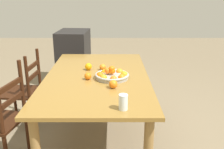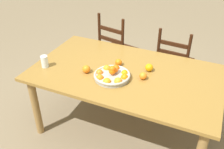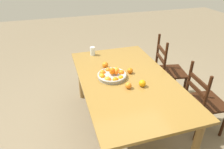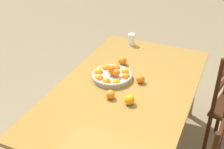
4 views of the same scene
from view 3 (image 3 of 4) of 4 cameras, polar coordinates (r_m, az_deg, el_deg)
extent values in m
plane|color=#796A51|center=(2.82, 3.55, -14.08)|extent=(12.00, 12.00, 0.00)
cube|color=olive|center=(2.38, 4.08, -1.51)|extent=(1.81, 1.05, 0.03)
cylinder|color=olive|center=(3.16, -8.73, -1.03)|extent=(0.07, 0.07, 0.70)
cylinder|color=olive|center=(3.36, 6.03, 1.16)|extent=(0.07, 0.07, 0.70)
cylinder|color=olive|center=(2.27, 22.32, -18.17)|extent=(0.07, 0.07, 0.70)
cube|color=black|center=(2.77, 24.79, -7.00)|extent=(0.44, 0.44, 0.03)
cylinder|color=black|center=(2.90, 28.74, -11.84)|extent=(0.04, 0.04, 0.41)
cylinder|color=black|center=(3.10, 24.82, -7.81)|extent=(0.04, 0.04, 0.41)
cylinder|color=black|center=(2.70, 22.76, -13.53)|extent=(0.04, 0.04, 0.41)
cylinder|color=black|center=(2.91, 19.08, -9.05)|extent=(0.04, 0.04, 0.41)
cylinder|color=black|center=(2.42, 24.91, -5.36)|extent=(0.04, 0.04, 0.48)
cylinder|color=black|center=(2.66, 20.72, -1.14)|extent=(0.04, 0.04, 0.48)
cube|color=black|center=(2.56, 22.55, -3.89)|extent=(0.32, 0.05, 0.04)
cube|color=black|center=(2.50, 23.07, -1.62)|extent=(0.32, 0.05, 0.04)
cube|color=black|center=(3.22, 16.00, 0.79)|extent=(0.48, 0.48, 0.03)
cylinder|color=black|center=(3.27, 19.39, -4.16)|extent=(0.04, 0.04, 0.44)
cylinder|color=black|center=(3.54, 17.23, -0.98)|extent=(0.04, 0.04, 0.44)
cylinder|color=black|center=(3.14, 13.44, -4.64)|extent=(0.04, 0.04, 0.44)
cylinder|color=black|center=(3.42, 11.71, -1.29)|extent=(0.04, 0.04, 0.44)
cylinder|color=black|center=(2.89, 14.61, 3.67)|extent=(0.04, 0.04, 0.52)
cylinder|color=black|center=(3.20, 12.64, 6.50)|extent=(0.04, 0.04, 0.52)
cube|color=black|center=(3.06, 13.47, 4.36)|extent=(0.32, 0.09, 0.04)
cube|color=black|center=(3.01, 13.77, 6.67)|extent=(0.32, 0.09, 0.04)
cylinder|color=#A5A39B|center=(2.38, 0.00, -0.45)|extent=(0.33, 0.33, 0.04)
torus|color=#A5A39B|center=(2.37, 0.00, -0.06)|extent=(0.34, 0.34, 0.02)
sphere|color=orange|center=(2.28, 1.00, -1.57)|extent=(0.07, 0.07, 0.07)
sphere|color=orange|center=(2.32, 2.53, -0.97)|extent=(0.06, 0.06, 0.06)
sphere|color=orange|center=(2.42, 2.67, 0.45)|extent=(0.07, 0.07, 0.07)
sphere|color=orange|center=(2.47, 1.25, 1.16)|extent=(0.07, 0.07, 0.07)
sphere|color=orange|center=(2.47, -1.12, 1.18)|extent=(0.07, 0.07, 0.07)
sphere|color=orange|center=(2.42, -2.63, 0.48)|extent=(0.07, 0.07, 0.07)
sphere|color=orange|center=(2.34, -2.82, -0.59)|extent=(0.07, 0.07, 0.07)
sphere|color=orange|center=(2.28, -1.18, -1.51)|extent=(0.08, 0.08, 0.08)
sphere|color=orange|center=(2.34, 0.09, 1.22)|extent=(0.06, 0.06, 0.06)
sphere|color=orange|center=(2.36, 1.10, 0.77)|extent=(0.06, 0.06, 0.06)
sphere|color=orange|center=(2.35, -0.01, 0.77)|extent=(0.06, 0.06, 0.06)
sphere|color=orange|center=(2.59, -1.91, 2.72)|extent=(0.08, 0.08, 0.08)
sphere|color=orange|center=(2.23, 8.47, -2.47)|extent=(0.08, 0.08, 0.08)
sphere|color=orange|center=(2.47, 5.07, 1.08)|extent=(0.07, 0.07, 0.07)
sphere|color=orange|center=(2.19, 4.59, -3.07)|extent=(0.07, 0.07, 0.07)
cylinder|color=silver|center=(2.95, -5.46, 6.54)|extent=(0.07, 0.07, 0.12)
camera|label=1|loc=(4.44, -9.93, 24.89)|focal=41.02mm
camera|label=2|loc=(1.67, -66.10, 16.00)|focal=40.21mm
camera|label=4|loc=(1.44, 76.32, 11.76)|focal=47.60mm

